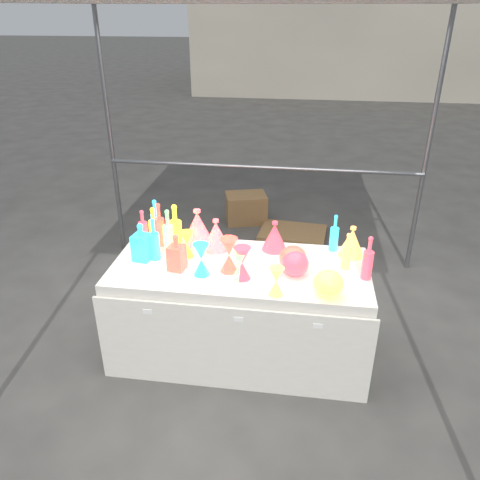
# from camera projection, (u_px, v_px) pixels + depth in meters

# --- Properties ---
(ground) EXTENTS (80.00, 80.00, 0.00)m
(ground) POSITION_uv_depth(u_px,v_px,m) (240.00, 349.00, 3.62)
(ground) COLOR #5C5A55
(ground) RESTS_ON ground
(canopy_tent) EXTENTS (3.15, 3.15, 2.46)m
(canopy_tent) POSITION_uv_depth(u_px,v_px,m) (240.00, 6.00, 2.56)
(canopy_tent) COLOR gray
(canopy_tent) RESTS_ON ground
(display_table) EXTENTS (1.84, 0.83, 0.75)m
(display_table) POSITION_uv_depth(u_px,v_px,m) (240.00, 310.00, 3.45)
(display_table) COLOR silver
(display_table) RESTS_ON ground
(cardboard_box_closed) EXTENTS (0.56, 0.47, 0.35)m
(cardboard_box_closed) POSITION_uv_depth(u_px,v_px,m) (246.00, 208.00, 5.71)
(cardboard_box_closed) COLOR #9C7246
(cardboard_box_closed) RESTS_ON ground
(cardboard_box_flat) EXTENTS (0.79, 0.60, 0.06)m
(cardboard_box_flat) POSITION_uv_depth(u_px,v_px,m) (293.00, 233.00, 5.40)
(cardboard_box_flat) COLOR #9C7246
(cardboard_box_flat) RESTS_ON ground
(bottle_0) EXTENTS (0.10, 0.10, 0.29)m
(bottle_0) POSITION_uv_depth(u_px,v_px,m) (154.00, 225.00, 3.54)
(bottle_0) COLOR #E44015
(bottle_0) RESTS_ON display_table
(bottle_1) EXTENTS (0.10, 0.10, 0.32)m
(bottle_1) POSITION_uv_depth(u_px,v_px,m) (156.00, 219.00, 3.61)
(bottle_1) COLOR #18851C
(bottle_1) RESTS_ON display_table
(bottle_2) EXTENTS (0.09, 0.09, 0.34)m
(bottle_2) POSITION_uv_depth(u_px,v_px,m) (159.00, 224.00, 3.50)
(bottle_2) COLOR orange
(bottle_2) RESTS_ON display_table
(bottle_3) EXTENTS (0.09, 0.09, 0.27)m
(bottle_3) POSITION_uv_depth(u_px,v_px,m) (143.00, 227.00, 3.54)
(bottle_3) COLOR #1B20A1
(bottle_3) RESTS_ON display_table
(bottle_5) EXTENTS (0.10, 0.10, 0.35)m
(bottle_5) POSITION_uv_depth(u_px,v_px,m) (168.00, 232.00, 3.38)
(bottle_5) COLOR #D32ACA
(bottle_5) RESTS_ON display_table
(bottle_6) EXTENTS (0.11, 0.11, 0.36)m
(bottle_6) POSITION_uv_depth(u_px,v_px,m) (175.00, 227.00, 3.44)
(bottle_6) COLOR #E44015
(bottle_6) RESTS_ON display_table
(bottle_7) EXTENTS (0.09, 0.09, 0.32)m
(bottle_7) POSITION_uv_depth(u_px,v_px,m) (154.00, 239.00, 3.30)
(bottle_7) COLOR #18851C
(bottle_7) RESTS_ON display_table
(decanter_1) EXTENTS (0.13, 0.13, 0.27)m
(decanter_1) POSITION_uv_depth(u_px,v_px,m) (176.00, 252.00, 3.18)
(decanter_1) COLOR orange
(decanter_1) RESTS_ON display_table
(decanter_2) EXTENTS (0.14, 0.14, 0.28)m
(decanter_2) POSITION_uv_depth(u_px,v_px,m) (141.00, 242.00, 3.31)
(decanter_2) COLOR #18851C
(decanter_2) RESTS_ON display_table
(hourglass_0) EXTENTS (0.12, 0.12, 0.25)m
(hourglass_0) POSITION_uv_depth(u_px,v_px,m) (229.00, 255.00, 3.17)
(hourglass_0) COLOR orange
(hourglass_0) RESTS_ON display_table
(hourglass_1) EXTENTS (0.15, 0.15, 0.23)m
(hourglass_1) POSITION_uv_depth(u_px,v_px,m) (242.00, 263.00, 3.08)
(hourglass_1) COLOR #1B20A1
(hourglass_1) RESTS_ON display_table
(hourglass_2) EXTENTS (0.12, 0.12, 0.19)m
(hourglass_2) POSITION_uv_depth(u_px,v_px,m) (276.00, 281.00, 2.91)
(hourglass_2) COLOR #13765D
(hourglass_2) RESTS_ON display_table
(hourglass_3) EXTENTS (0.10, 0.10, 0.19)m
(hourglass_3) POSITION_uv_depth(u_px,v_px,m) (239.00, 266.00, 3.09)
(hourglass_3) COLOR #D32ACA
(hourglass_3) RESTS_ON display_table
(hourglass_4) EXTENTS (0.12, 0.12, 0.20)m
(hourglass_4) POSITION_uv_depth(u_px,v_px,m) (187.00, 244.00, 3.37)
(hourglass_4) COLOR #E44015
(hourglass_4) RESTS_ON display_table
(hourglass_5) EXTENTS (0.13, 0.13, 0.23)m
(hourglass_5) POSITION_uv_depth(u_px,v_px,m) (201.00, 259.00, 3.13)
(hourglass_5) COLOR #18851C
(hourglass_5) RESTS_ON display_table
(globe_1) EXTENTS (0.21, 0.21, 0.15)m
(globe_1) POSITION_uv_depth(u_px,v_px,m) (329.00, 285.00, 2.91)
(globe_1) COLOR #13765D
(globe_1) RESTS_ON display_table
(globe_2) EXTENTS (0.20, 0.20, 0.15)m
(globe_2) POSITION_uv_depth(u_px,v_px,m) (293.00, 259.00, 3.21)
(globe_2) COLOR orange
(globe_2) RESTS_ON display_table
(globe_3) EXTENTS (0.20, 0.20, 0.15)m
(globe_3) POSITION_uv_depth(u_px,v_px,m) (295.00, 265.00, 3.15)
(globe_3) COLOR #1B20A1
(globe_3) RESTS_ON display_table
(lampshade_0) EXTENTS (0.32, 0.32, 0.29)m
(lampshade_0) POSITION_uv_depth(u_px,v_px,m) (198.00, 227.00, 3.51)
(lampshade_0) COLOR yellow
(lampshade_0) RESTS_ON display_table
(lampshade_1) EXTENTS (0.23, 0.23, 0.24)m
(lampshade_1) POSITION_uv_depth(u_px,v_px,m) (216.00, 234.00, 3.46)
(lampshade_1) COLOR yellow
(lampshade_1) RESTS_ON display_table
(lampshade_2) EXTENTS (0.25, 0.25, 0.23)m
(lampshade_2) POSITION_uv_depth(u_px,v_px,m) (274.00, 236.00, 3.46)
(lampshade_2) COLOR #1B20A1
(lampshade_2) RESTS_ON display_table
(lampshade_3) EXTENTS (0.24, 0.24, 0.23)m
(lampshade_3) POSITION_uv_depth(u_px,v_px,m) (352.00, 241.00, 3.38)
(lampshade_3) COLOR #13765D
(lampshade_3) RESTS_ON display_table
(bottle_8) EXTENTS (0.07, 0.07, 0.29)m
(bottle_8) POSITION_uv_depth(u_px,v_px,m) (334.00, 233.00, 3.43)
(bottle_8) COLOR #18851C
(bottle_8) RESTS_ON display_table
(bottle_10) EXTENTS (0.09, 0.09, 0.31)m
(bottle_10) POSITION_uv_depth(u_px,v_px,m) (368.00, 258.00, 3.06)
(bottle_10) COLOR #1B20A1
(bottle_10) RESTS_ON display_table
(bottle_11) EXTENTS (0.07, 0.07, 0.27)m
(bottle_11) POSITION_uv_depth(u_px,v_px,m) (347.00, 251.00, 3.19)
(bottle_11) COLOR #13765D
(bottle_11) RESTS_ON display_table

